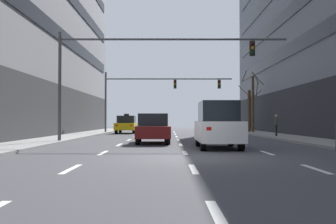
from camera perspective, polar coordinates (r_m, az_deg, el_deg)
The scene contains 34 objects.
ground_plane at distance 13.21m, azimuth 2.76°, elevation -6.77°, with size 120.00×120.00×0.00m, color #424247.
lane_stripe_l1_s3 at distance 10.52m, azimuth -14.24°, elevation -8.14°, with size 0.16×2.00×0.01m, color silver.
lane_stripe_l1_s4 at distance 15.39m, azimuth -9.68°, elevation -5.95°, with size 0.16×2.00×0.01m, color silver.
lane_stripe_l1_s5 at distance 20.33m, azimuth -7.33°, elevation -4.80°, with size 0.16×2.00×0.01m, color silver.
lane_stripe_l1_s6 at distance 25.29m, azimuth -5.91°, elevation -4.10°, with size 0.16×2.00×0.01m, color silver.
lane_stripe_l1_s7 at distance 30.26m, azimuth -4.96°, elevation -3.63°, with size 0.16×2.00×0.01m, color silver.
lane_stripe_l1_s8 at distance 35.24m, azimuth -4.27°, elevation -3.29°, with size 0.16×2.00×0.01m, color silver.
lane_stripe_l1_s9 at distance 40.23m, azimuth -3.76°, elevation -3.03°, with size 0.16×2.00×0.01m, color silver.
lane_stripe_l1_s10 at distance 45.22m, azimuth -3.36°, elevation -2.83°, with size 0.16×2.00×0.01m, color silver.
lane_stripe_l2_s2 at distance 5.33m, azimuth 7.27°, elevation -15.05°, with size 0.16×2.00×0.01m, color silver.
lane_stripe_l2_s3 at distance 10.23m, azimuth 3.62°, elevation -8.37°, with size 0.16×2.00×0.01m, color silver.
lane_stripe_l2_s4 at distance 15.20m, azimuth 2.38°, elevation -6.03°, with size 0.16×2.00×0.01m, color silver.
lane_stripe_l2_s5 at distance 20.18m, azimuth 1.75°, elevation -4.84°, with size 0.16×2.00×0.01m, color silver.
lane_stripe_l2_s6 at distance 25.17m, azimuth 1.38°, elevation -4.12°, with size 0.16×2.00×0.01m, color silver.
lane_stripe_l2_s7 at distance 30.16m, azimuth 1.13°, elevation -3.64°, with size 0.16×2.00×0.01m, color silver.
lane_stripe_l2_s8 at distance 35.16m, azimuth 0.95°, elevation -3.30°, with size 0.16×2.00×0.01m, color silver.
lane_stripe_l2_s9 at distance 40.15m, azimuth 0.81°, elevation -3.04°, with size 0.16×2.00×0.01m, color silver.
lane_stripe_l2_s10 at distance 45.15m, azimuth 0.71°, elevation -2.84°, with size 0.16×2.00×0.01m, color silver.
lane_stripe_l3_s3 at distance 10.92m, azimuth 20.80°, elevation -7.84°, with size 0.16×2.00×0.01m, color silver.
lane_stripe_l3_s4 at distance 15.67m, azimuth 14.22°, elevation -5.85°, with size 0.16×2.00×0.01m, color silver.
lane_stripe_l3_s5 at distance 20.54m, azimuth 10.75°, elevation -4.75°, with size 0.16×2.00×0.01m, color silver.
lane_stripe_l3_s6 at distance 25.46m, azimuth 8.62°, elevation -4.07°, with size 0.16×2.00×0.01m, color silver.
lane_stripe_l3_s7 at distance 30.40m, azimuth 7.18°, elevation -3.61°, with size 0.16×2.00×0.01m, color silver.
lane_stripe_l3_s8 at distance 35.36m, azimuth 6.15°, elevation -3.28°, with size 0.16×2.00×0.01m, color silver.
lane_stripe_l3_s9 at distance 40.33m, azimuth 5.37°, elevation -3.02°, with size 0.16×2.00×0.01m, color silver.
lane_stripe_l3_s10 at distance 45.31m, azimuth 4.76°, elevation -2.83°, with size 0.16×2.00×0.01m, color silver.
car_driving_0 at distance 17.75m, azimuth 7.23°, elevation -1.91°, with size 1.85×4.40×2.13m.
taxi_driving_1 at distance 38.10m, azimuth -6.24°, elevation -1.86°, with size 1.96×4.60×1.90m.
car_driving_2 at distance 21.47m, azimuth -2.38°, elevation -2.48°, with size 1.99×4.43×1.64m.
traffic_signal_0 at distance 22.17m, azimuth -4.89°, elevation 7.48°, with size 12.94×0.35×6.15m.
traffic_signal_1 at distance 38.10m, azimuth -2.33°, elevation 3.42°, with size 12.52×0.35×5.88m.
street_tree_2 at distance 38.15m, azimuth 12.26°, elevation 1.45°, with size 2.20×2.19×6.06m.
street_tree_3 at distance 39.77m, azimuth 11.79°, elevation 0.36°, with size 2.36×2.36×4.96m.
pedestrian_0 at distance 28.72m, azimuth 15.54°, elevation -1.65°, with size 0.28×0.52×1.57m.
Camera 1 is at (-0.66, -13.13, 1.28)m, focal length 41.36 mm.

